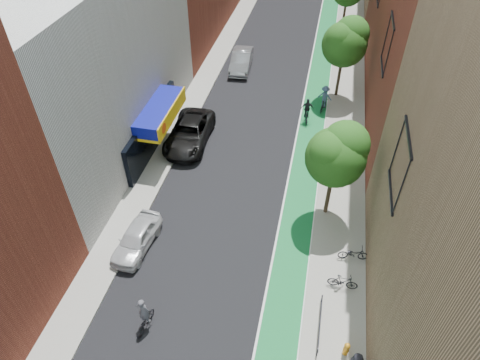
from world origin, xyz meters
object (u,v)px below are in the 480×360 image
Objects in this scene: parked_car_black at (189,133)px; cyclist_lane_far at (324,99)px; cyclist_lane_mid at (307,113)px; cyclist_lead at (145,318)px; cyclist_lane_near at (316,150)px; parked_car_silver at (241,60)px; parked_car_white at (136,238)px; fire_hydrant at (346,349)px.

cyclist_lane_far is at bearing 33.36° from parked_car_black.
parked_car_black is 9.26m from cyclist_lane_mid.
cyclist_lane_mid is at bearing -99.24° from cyclist_lead.
cyclist_lane_mid is at bearing -65.18° from cyclist_lane_near.
cyclist_lane_mid is at bearing -51.88° from parked_car_silver.
cyclist_lane_near is (9.16, -0.20, 0.11)m from parked_car_black.
cyclist_lane_mid reaches higher than parked_car_white.
cyclist_lane_far is (9.29, 16.47, 0.29)m from parked_car_white.
parked_car_white is 22.03m from parked_car_silver.
cyclist_lead is at bearing -58.58° from parked_car_white.
cyclist_lane_near reaches higher than parked_car_white.
fire_hydrant is (11.65, -14.00, -0.26)m from parked_car_black.
cyclist_lane_near is (7.83, -12.17, 0.13)m from parked_car_silver.
cyclist_lead is at bearing -176.77° from fire_hydrant.
cyclist_lane_near is 6.66m from cyclist_lane_far.
parked_car_black is 2.70× the size of cyclist_lane_near.
parked_car_silver is at bearing 91.31° from parked_car_white.
parked_car_silver is 2.24× the size of cyclist_lane_near.
parked_car_silver is at bearing -45.21° from cyclist_lane_near.
cyclist_lane_mid reaches higher than fire_hydrant.
cyclist_lane_near is 1.12× the size of cyclist_lane_mid.
parked_car_black is 3.04× the size of cyclist_lane_mid.
parked_car_silver reaches higher than fire_hydrant.
cyclist_lane_mid is (8.09, 14.53, 0.05)m from parked_car_white.
parked_car_black is 14.71m from cyclist_lead.
parked_car_black is at bearing 129.76° from fire_hydrant.
cyclist_lane_far is (7.96, -5.51, 0.15)m from parked_car_silver.
parked_car_black is at bearing -73.38° from cyclist_lead.
cyclist_lane_mid is (6.76, -7.45, -0.08)m from parked_car_silver.
parked_car_white is at bearing 54.48° from cyclist_lane_mid.
parked_car_silver is at bearing -54.21° from cyclist_lane_mid.
parked_car_black is 18.22m from fire_hydrant.
cyclist_lane_mid is (8.09, 4.51, -0.09)m from parked_car_black.
parked_car_silver is (1.33, 21.99, 0.13)m from parked_car_white.
fire_hydrant is (2.36, -20.46, -0.40)m from cyclist_lane_far.
parked_car_white is at bearing 74.91° from cyclist_lane_far.
cyclist_lane_far is (9.29, 6.45, 0.14)m from parked_car_black.
cyclist_lane_mid is at bearing 65.67° from parked_car_white.
parked_car_black is 9.16m from cyclist_lane_near.
parked_car_black is 11.31m from cyclist_lane_far.
fire_hydrant is at bearing -72.41° from parked_car_silver.
parked_car_black is 7.49× the size of fire_hydrant.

